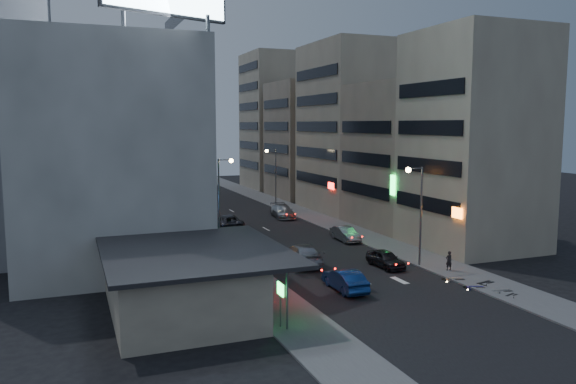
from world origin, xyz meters
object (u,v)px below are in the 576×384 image
road_car_blue (345,280)px  scooter_black_a (512,286)px  scooter_silver_a (509,281)px  person (449,261)px  scooter_black_b (488,273)px  parked_car_right_far (283,211)px  road_car_silver (302,254)px  scooter_blue (483,279)px  parked_car_left (228,222)px  parked_car_right_mid (345,234)px  parked_car_right_near (385,259)px  scooter_silver_b (463,270)px

road_car_blue → scooter_black_a: (10.16, -5.02, -0.15)m
road_car_blue → scooter_silver_a: (10.55, -4.26, -0.08)m
person → scooter_silver_a: 5.79m
scooter_black_b → parked_car_right_far: bearing=-5.7°
scooter_black_a → scooter_silver_a: bearing=-46.2°
road_car_silver → scooter_silver_a: bearing=137.0°
road_car_blue → scooter_blue: size_ratio=2.65×
parked_car_left → scooter_blue: 30.15m
parked_car_right_mid → scooter_silver_a: size_ratio=2.33×
parked_car_right_far → road_car_silver: road_car_silver is taller
scooter_black_b → person: bearing=0.9°
parked_car_right_mid → parked_car_right_far: size_ratio=0.78×
parked_car_right_near → scooter_silver_a: size_ratio=2.23×
parked_car_right_mid → scooter_black_a: parked_car_right_mid is taller
parked_car_right_near → scooter_black_b: bearing=-55.4°
scooter_silver_b → parked_car_right_far: bearing=26.6°
road_car_blue → scooter_silver_b: (9.45, -0.77, -0.04)m
road_car_silver → scooter_black_b: 14.56m
parked_car_right_mid → parked_car_left: bearing=132.7°
parked_car_right_mid → road_car_blue: size_ratio=0.93×
scooter_black_a → scooter_black_b: scooter_black_b is taller
parked_car_right_mid → person: person is taller
scooter_blue → scooter_black_b: scooter_black_b is taller
scooter_silver_b → road_car_silver: bearing=69.0°
parked_car_right_far → scooter_silver_a: bearing=-77.5°
parked_car_right_far → scooter_blue: size_ratio=3.17×
parked_car_right_far → scooter_black_a: bearing=-78.3°
road_car_blue → scooter_black_a: bearing=154.9°
road_car_silver → scooter_silver_a: 16.05m
parked_car_left → person: 26.20m
person → scooter_silver_b: person is taller
scooter_silver_a → parked_car_right_far: bearing=13.6°
scooter_silver_a → scooter_blue: scooter_silver_a is taller
parked_car_left → road_car_blue: parked_car_left is taller
parked_car_right_far → scooter_silver_b: size_ratio=2.84×
parked_car_left → scooter_silver_b: 28.08m
scooter_black_a → parked_car_right_far: bearing=-13.7°
parked_car_left → scooter_black_a: parked_car_left is taller
parked_car_right_near → road_car_blue: road_car_blue is taller
scooter_black_a → scooter_black_b: (0.58, 3.01, 0.11)m
parked_car_right_mid → road_car_silver: 10.32m
scooter_black_b → scooter_black_a: bearing=156.5°
scooter_black_a → scooter_blue: scooter_blue is taller
parked_car_left → road_car_blue: size_ratio=1.30×
parked_car_left → scooter_silver_a: parked_car_left is taller
road_car_silver → scooter_blue: bearing=136.8°
parked_car_right_near → road_car_blue: 7.49m
parked_car_right_near → parked_car_left: (-7.54, 20.56, 0.13)m
road_car_blue → road_car_silver: road_car_silver is taller
parked_car_right_mid → road_car_blue: road_car_blue is taller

